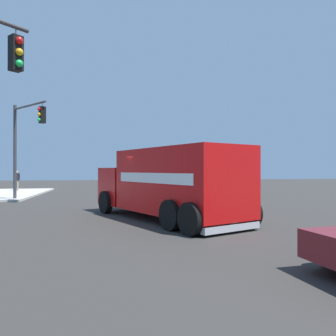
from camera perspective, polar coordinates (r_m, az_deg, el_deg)
The scene contains 4 objects.
ground_plane at distance 14.60m, azimuth -2.34°, elevation -8.03°, with size 100.00×100.00×0.00m, color #33302D.
delivery_truck at distance 13.16m, azimuth -0.03°, elevation -2.56°, with size 8.11×5.53×2.76m.
traffic_light_primary at distance 22.43m, azimuth -23.34°, elevation 4.98°, with size 3.01×2.53×5.93m.
pedestrian_near_corner at distance 32.15m, azimuth -24.35°, elevation -1.74°, with size 0.32×0.50×1.74m.
Camera 1 is at (14.34, -1.85, 1.97)m, focal length 35.85 mm.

